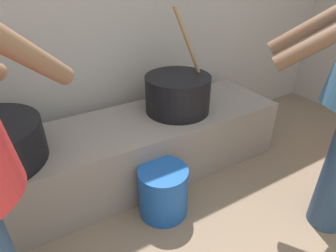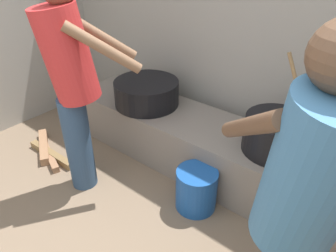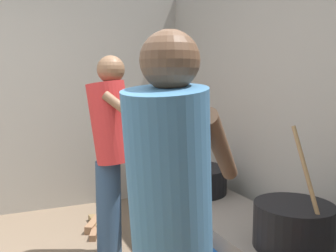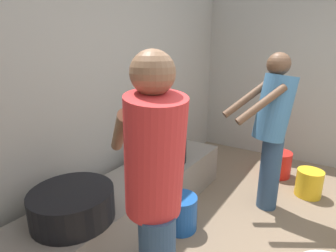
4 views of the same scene
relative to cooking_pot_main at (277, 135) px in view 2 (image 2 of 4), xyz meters
name	(u,v)px [view 2 (image 2 of 4)]	position (x,y,z in m)	size (l,w,h in m)	color
block_enclosure_rear	(281,20)	(-0.30, 0.52, 0.64)	(4.91, 0.20, 2.43)	#9E998E
hearth_ledge	(202,146)	(-0.60, 0.00, -0.35)	(2.65, 0.60, 0.44)	slate
cooking_pot_main	(277,135)	(0.00, 0.00, 0.00)	(0.46, 0.46, 0.71)	black
cooking_pot_secondary	(147,93)	(-1.19, -0.03, -0.02)	(0.58, 0.58, 0.22)	black
cook_in_blue_shirt	(300,213)	(0.42, -0.97, 0.33)	(0.70, 0.69, 1.58)	navy
cook_in_red_shirt	(72,79)	(-1.20, -0.76, 0.34)	(0.66, 0.72, 1.60)	navy
bucket_blue_plastic	(196,189)	(-0.36, -0.42, -0.41)	(0.30, 0.30, 0.32)	#194C99
firewood_pile	(48,151)	(-1.81, -0.75, -0.54)	(0.71, 0.33, 0.07)	#926748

